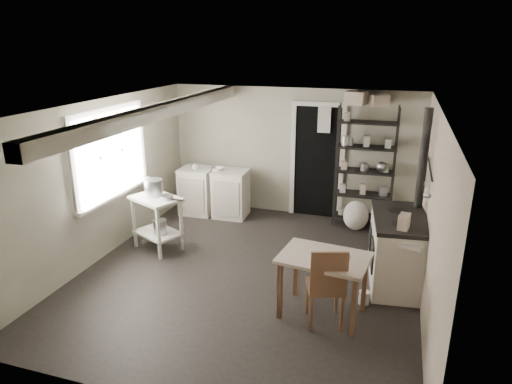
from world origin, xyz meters
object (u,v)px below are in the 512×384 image
(stove, at_px, (397,253))
(chair, at_px, (325,284))
(shelf_rack, at_px, (364,172))
(prep_table, at_px, (158,224))
(base_cabinets, at_px, (214,191))
(work_table, at_px, (323,285))
(stockpot, at_px, (154,189))
(flour_sack, at_px, (356,216))

(stove, bearing_deg, chair, -129.58)
(shelf_rack, xyz_separation_m, chair, (-0.13, -3.12, -0.46))
(prep_table, distance_m, base_cabinets, 1.64)
(work_table, bearing_deg, stockpot, 158.47)
(base_cabinets, bearing_deg, stove, -28.44)
(stockpot, xyz_separation_m, stove, (3.59, -0.07, -0.50))
(base_cabinets, bearing_deg, prep_table, -101.29)
(work_table, relative_size, flour_sack, 1.94)
(stockpot, height_order, stove, stockpot)
(stockpot, relative_size, flour_sack, 0.58)
(work_table, xyz_separation_m, chair, (0.05, -0.15, 0.10))
(chair, bearing_deg, shelf_rack, 69.32)
(work_table, bearing_deg, flour_sack, 87.63)
(stockpot, bearing_deg, prep_table, -49.81)
(flour_sack, bearing_deg, stockpot, -151.25)
(prep_table, relative_size, chair, 0.86)
(shelf_rack, height_order, chair, shelf_rack)
(base_cabinets, bearing_deg, flour_sack, -0.97)
(stove, relative_size, work_table, 1.21)
(stove, bearing_deg, flour_sack, 105.61)
(stockpot, height_order, shelf_rack, shelf_rack)
(prep_table, distance_m, flour_sack, 3.29)
(prep_table, xyz_separation_m, chair, (2.77, -1.16, 0.08))
(work_table, distance_m, chair, 0.19)
(shelf_rack, xyz_separation_m, work_table, (-0.18, -2.98, -0.57))
(base_cabinets, height_order, stove, stove)
(base_cabinets, xyz_separation_m, stove, (3.26, -1.61, -0.02))
(prep_table, xyz_separation_m, flour_sack, (2.83, 1.67, -0.16))
(shelf_rack, relative_size, stove, 1.73)
(shelf_rack, distance_m, flour_sack, 0.77)
(shelf_rack, bearing_deg, flour_sack, -105.45)
(prep_table, bearing_deg, chair, -22.83)
(prep_table, xyz_separation_m, stove, (3.52, 0.01, 0.04))
(shelf_rack, bearing_deg, prep_table, -148.56)
(shelf_rack, distance_m, chair, 3.16)
(base_cabinets, height_order, chair, chair)
(prep_table, relative_size, base_cabinets, 0.64)
(stove, bearing_deg, stockpot, 171.96)
(stove, bearing_deg, base_cabinets, 146.81)
(stove, distance_m, flour_sack, 1.81)
(prep_table, distance_m, chair, 3.00)
(chair, bearing_deg, stove, 38.99)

